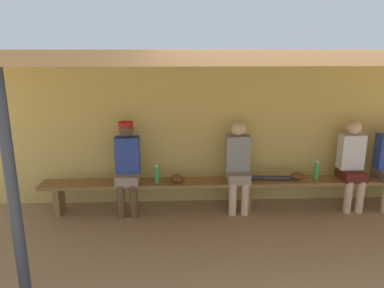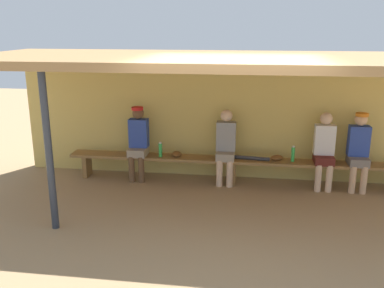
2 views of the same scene
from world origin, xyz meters
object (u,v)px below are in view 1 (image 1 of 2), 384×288
at_px(support_post, 14,201).
at_px(baseball_glove_dark_brown, 297,176).
at_px(player_near_post, 238,163).
at_px(water_bottle_orange, 317,171).
at_px(player_in_blue, 127,163).
at_px(player_in_white, 352,161).
at_px(bench, 247,185).
at_px(baseball_bat, 263,178).
at_px(baseball_glove_tan, 177,178).
at_px(water_bottle_blue, 157,174).

distance_m(support_post, baseball_glove_dark_brown, 3.85).
distance_m(player_near_post, water_bottle_orange, 1.18).
height_order(player_in_blue, water_bottle_orange, player_in_blue).
relative_size(player_in_white, baseball_glove_dark_brown, 5.56).
xyz_separation_m(bench, baseball_bat, (0.24, -0.00, 0.11)).
distance_m(bench, baseball_glove_tan, 1.04).
xyz_separation_m(baseball_glove_tan, baseball_bat, (1.27, -0.00, -0.01)).
height_order(support_post, player_near_post, support_post).
distance_m(water_bottle_orange, baseball_glove_tan, 2.06).
relative_size(player_near_post, baseball_bat, 1.70).
relative_size(water_bottle_blue, baseball_glove_tan, 1.12).
height_order(player_in_white, player_near_post, same).
bearing_deg(baseball_glove_tan, player_in_blue, -98.24).
bearing_deg(player_near_post, bench, -1.19).
xyz_separation_m(player_in_blue, baseball_glove_tan, (0.71, 0.00, -0.24)).
height_order(water_bottle_orange, water_bottle_blue, water_bottle_orange).
relative_size(bench, baseball_glove_dark_brown, 25.00).
xyz_separation_m(bench, player_near_post, (-0.15, 0.00, 0.34)).
height_order(support_post, baseball_glove_dark_brown, support_post).
distance_m(support_post, water_bottle_orange, 4.04).
xyz_separation_m(bench, water_bottle_blue, (-1.32, -0.05, 0.20)).
distance_m(water_bottle_blue, baseball_glove_dark_brown, 2.07).
relative_size(player_in_white, baseball_bat, 1.70).
bearing_deg(support_post, water_bottle_blue, 62.35).
height_order(player_in_white, water_bottle_orange, player_in_white).
height_order(player_in_white, baseball_bat, player_in_white).
bearing_deg(water_bottle_orange, bench, 179.97).
bearing_deg(baseball_glove_tan, bench, 81.44).
xyz_separation_m(support_post, player_in_blue, (0.65, 2.10, -0.35)).
bearing_deg(player_in_white, support_post, -151.88).
height_order(water_bottle_blue, baseball_glove_tan, water_bottle_blue).
bearing_deg(support_post, baseball_bat, 38.58).
xyz_separation_m(player_in_white, water_bottle_orange, (-0.52, -0.00, -0.13)).
relative_size(bench, baseball_bat, 7.62).
bearing_deg(player_in_blue, baseball_glove_dark_brown, 0.65).
bearing_deg(baseball_glove_dark_brown, player_in_blue, 145.20).
distance_m(player_in_blue, baseball_glove_tan, 0.75).
bearing_deg(water_bottle_blue, baseball_glove_dark_brown, 2.23).
xyz_separation_m(support_post, baseball_glove_tan, (1.36, 2.10, -0.60)).
bearing_deg(baseball_glove_dark_brown, baseball_glove_tan, 145.43).
bearing_deg(baseball_bat, player_in_white, 5.91).
distance_m(water_bottle_blue, baseball_glove_tan, 0.30).
bearing_deg(water_bottle_orange, player_near_post, 179.83).
xyz_separation_m(baseball_glove_dark_brown, baseball_bat, (-0.51, -0.03, -0.01)).
distance_m(bench, baseball_bat, 0.26).
bearing_deg(player_in_white, bench, -179.89).
xyz_separation_m(water_bottle_orange, baseball_glove_dark_brown, (-0.27, 0.03, -0.09)).
distance_m(bench, baseball_glove_dark_brown, 0.76).
distance_m(water_bottle_blue, baseball_bat, 1.56).
bearing_deg(support_post, player_in_blue, 72.74).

